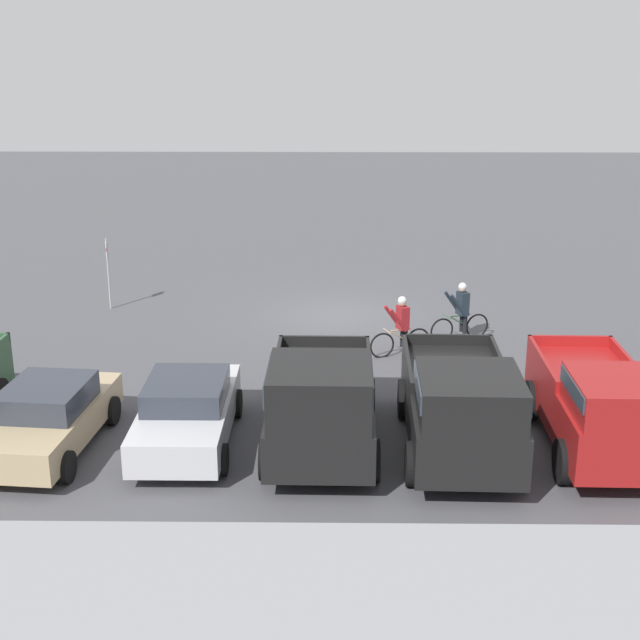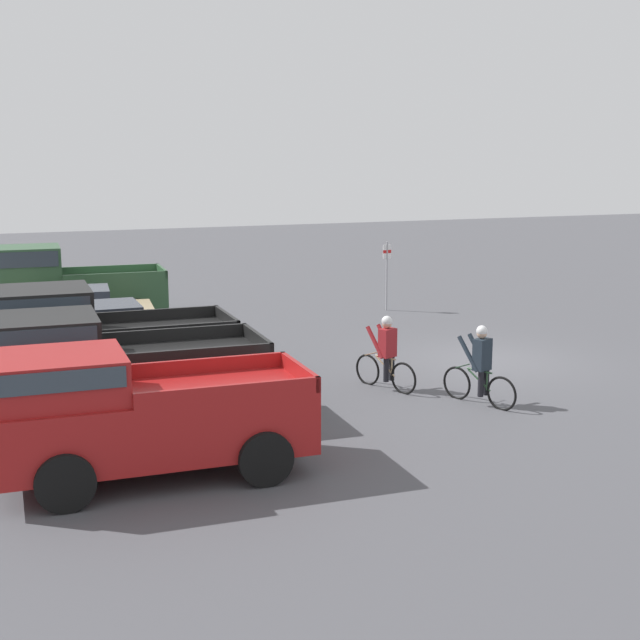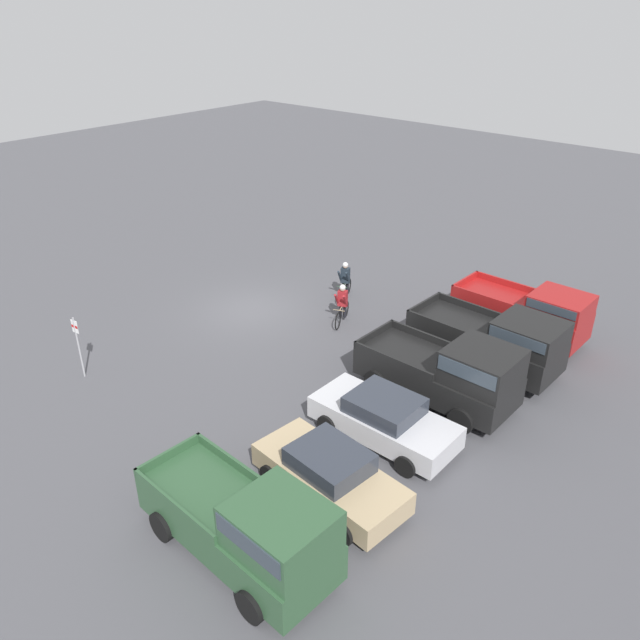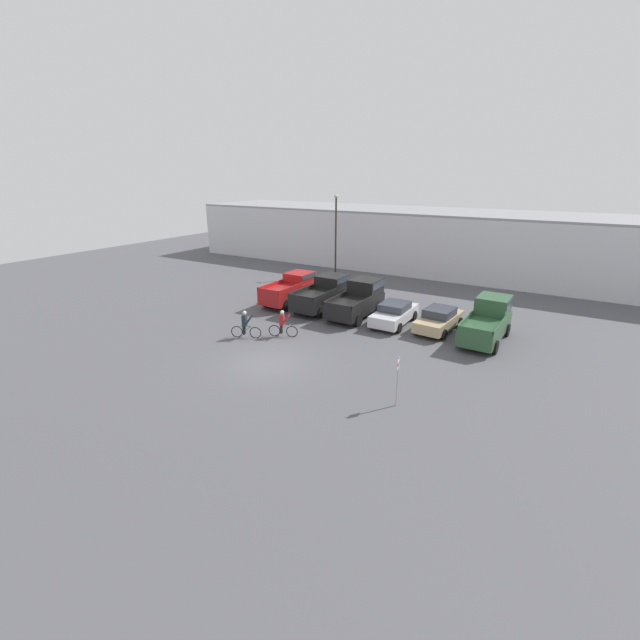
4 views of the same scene
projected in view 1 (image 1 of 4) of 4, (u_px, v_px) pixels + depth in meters
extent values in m
plane|color=#4C4C51|center=(340.00, 315.00, 27.33)|extent=(80.00, 80.00, 0.00)
cube|color=maroon|center=(595.00, 408.00, 18.22)|extent=(2.00, 4.88, 1.02)
cube|color=maroon|center=(620.00, 397.00, 16.57)|extent=(1.79, 1.97, 0.71)
cube|color=#333D47|center=(620.00, 389.00, 16.53)|extent=(1.85, 1.82, 0.31)
cube|color=maroon|center=(629.00, 363.00, 18.92)|extent=(0.13, 2.91, 0.25)
cube|color=maroon|center=(542.00, 362.00, 18.98)|extent=(0.13, 2.91, 0.25)
cube|color=maroon|center=(570.00, 341.00, 20.30)|extent=(1.91, 0.11, 0.25)
cylinder|color=black|center=(563.00, 462.00, 16.96)|extent=(0.24, 0.89, 0.88)
cylinder|color=black|center=(618.00, 401.00, 19.77)|extent=(0.24, 0.89, 0.88)
cylinder|color=black|center=(532.00, 400.00, 19.82)|extent=(0.24, 0.89, 0.88)
cube|color=black|center=(458.00, 409.00, 18.23)|extent=(2.19, 5.19, 1.01)
cube|color=black|center=(469.00, 396.00, 16.49)|extent=(1.95, 2.10, 0.83)
cube|color=#333D47|center=(470.00, 387.00, 16.43)|extent=(2.01, 1.94, 0.36)
cube|color=black|center=(501.00, 363.00, 18.98)|extent=(0.16, 3.08, 0.25)
cube|color=black|center=(408.00, 362.00, 19.06)|extent=(0.16, 3.08, 0.25)
cube|color=black|center=(447.00, 340.00, 20.45)|extent=(2.06, 0.13, 0.25)
cylinder|color=black|center=(521.00, 466.00, 16.82)|extent=(0.24, 0.87, 0.87)
cylinder|color=black|center=(412.00, 464.00, 16.90)|extent=(0.24, 0.87, 0.87)
cylinder|color=black|center=(496.00, 400.00, 19.85)|extent=(0.24, 0.87, 0.87)
cylinder|color=black|center=(403.00, 398.00, 19.93)|extent=(0.24, 0.87, 0.87)
cube|color=black|center=(322.00, 407.00, 18.46)|extent=(2.15, 5.07, 0.92)
cube|color=black|center=(320.00, 391.00, 16.73)|extent=(1.95, 2.04, 1.02)
cube|color=#333D47|center=(320.00, 380.00, 16.66)|extent=(2.01, 1.88, 0.45)
cube|color=black|center=(369.00, 364.00, 19.22)|extent=(0.12, 3.03, 0.25)
cube|color=black|center=(276.00, 363.00, 19.27)|extent=(0.12, 3.03, 0.25)
cube|color=black|center=(324.00, 341.00, 20.65)|extent=(2.09, 0.11, 0.25)
cylinder|color=black|center=(374.00, 460.00, 17.08)|extent=(0.23, 0.83, 0.83)
cylinder|color=black|center=(265.00, 459.00, 17.13)|extent=(0.23, 0.83, 0.83)
cylinder|color=black|center=(370.00, 397.00, 20.06)|extent=(0.23, 0.83, 0.83)
cylinder|color=black|center=(277.00, 396.00, 20.11)|extent=(0.23, 0.83, 0.83)
cube|color=silver|center=(188.00, 416.00, 18.56)|extent=(1.78, 4.33, 0.69)
cube|color=#2D333D|center=(186.00, 390.00, 18.38)|extent=(1.61, 1.95, 0.48)
cylinder|color=black|center=(223.00, 459.00, 17.32)|extent=(0.18, 0.63, 0.63)
cylinder|color=black|center=(132.00, 459.00, 17.34)|extent=(0.18, 0.63, 0.63)
cylinder|color=black|center=(237.00, 403.00, 19.96)|extent=(0.18, 0.63, 0.63)
cylinder|color=black|center=(158.00, 403.00, 19.98)|extent=(0.18, 0.63, 0.63)
cube|color=tan|center=(49.00, 423.00, 18.30)|extent=(2.12, 4.35, 0.65)
cube|color=#2D333D|center=(47.00, 396.00, 18.12)|extent=(1.73, 2.03, 0.52)
cylinder|color=black|center=(67.00, 467.00, 17.02)|extent=(0.24, 0.65, 0.64)
cylinder|color=black|center=(113.00, 411.00, 19.57)|extent=(0.24, 0.65, 0.64)
cylinder|color=black|center=(37.00, 407.00, 19.74)|extent=(0.24, 0.65, 0.64)
torus|color=black|center=(382.00, 346.00, 23.64)|extent=(0.68, 0.32, 0.71)
torus|color=black|center=(418.00, 341.00, 24.01)|extent=(0.68, 0.32, 0.71)
cylinder|color=tan|center=(400.00, 337.00, 23.77)|extent=(0.53, 0.24, 0.38)
cylinder|color=tan|center=(400.00, 330.00, 23.71)|extent=(0.56, 0.26, 0.04)
cylinder|color=tan|center=(407.00, 336.00, 23.84)|extent=(0.05, 0.05, 0.35)
cylinder|color=tan|center=(387.00, 331.00, 23.56)|extent=(0.20, 0.43, 0.02)
cylinder|color=black|center=(405.00, 339.00, 23.74)|extent=(0.16, 0.16, 0.53)
cylinder|color=black|center=(402.00, 337.00, 23.90)|extent=(0.16, 0.16, 0.53)
cube|color=maroon|center=(403.00, 318.00, 23.63)|extent=(0.36, 0.42, 0.63)
cylinder|color=maroon|center=(398.00, 320.00, 23.40)|extent=(0.52, 0.28, 0.68)
cylinder|color=maroon|center=(393.00, 317.00, 23.70)|extent=(0.52, 0.28, 0.68)
sphere|color=tan|center=(402.00, 303.00, 23.49)|extent=(0.21, 0.21, 0.21)
sphere|color=silver|center=(402.00, 301.00, 23.47)|extent=(0.23, 0.23, 0.23)
torus|color=black|center=(442.00, 330.00, 24.84)|extent=(0.68, 0.32, 0.71)
torus|color=black|center=(477.00, 326.00, 25.23)|extent=(0.68, 0.32, 0.71)
cylinder|color=#2D5133|center=(460.00, 322.00, 24.98)|extent=(0.56, 0.26, 0.38)
cylinder|color=#2D5133|center=(460.00, 315.00, 24.92)|extent=(0.59, 0.27, 0.04)
cylinder|color=#2D5133|center=(466.00, 321.00, 25.05)|extent=(0.05, 0.05, 0.35)
cylinder|color=#2D5133|center=(447.00, 316.00, 24.76)|extent=(0.20, 0.43, 0.02)
cylinder|color=black|center=(465.00, 324.00, 24.95)|extent=(0.16, 0.16, 0.53)
cylinder|color=black|center=(462.00, 322.00, 25.11)|extent=(0.16, 0.16, 0.53)
cube|color=#1E2833|center=(463.00, 303.00, 24.83)|extent=(0.36, 0.42, 0.65)
cylinder|color=#1E2833|center=(459.00, 306.00, 24.60)|extent=(0.55, 0.29, 0.71)
cylinder|color=#1E2833|center=(452.00, 302.00, 24.90)|extent=(0.55, 0.29, 0.71)
sphere|color=tan|center=(462.00, 288.00, 24.69)|extent=(0.21, 0.21, 0.21)
sphere|color=silver|center=(463.00, 287.00, 24.68)|extent=(0.23, 0.23, 0.23)
cylinder|color=#9E9EA3|center=(108.00, 274.00, 27.63)|extent=(0.06, 0.06, 2.25)
cube|color=white|center=(107.00, 249.00, 27.39)|extent=(0.06, 0.30, 0.45)
cube|color=red|center=(107.00, 249.00, 27.39)|extent=(0.06, 0.30, 0.10)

